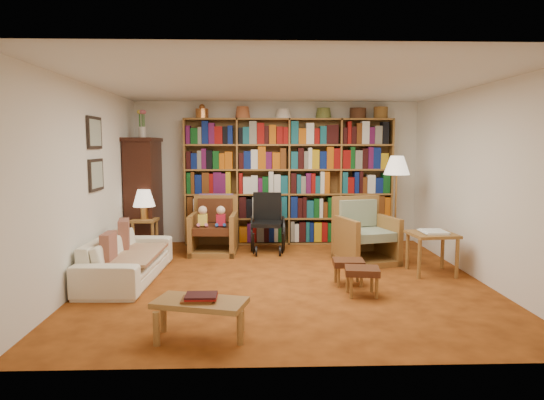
{
  "coord_description": "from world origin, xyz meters",
  "views": [
    {
      "loc": [
        -0.38,
        -6.14,
        1.74
      ],
      "look_at": [
        -0.15,
        0.6,
        0.97
      ],
      "focal_mm": 32.0,
      "sensor_mm": 36.0,
      "label": 1
    }
  ],
  "objects_px": {
    "sofa": "(127,258)",
    "coffee_table": "(200,305)",
    "floor_lamp": "(397,169)",
    "footstool_b": "(362,273)",
    "armchair_leather": "(214,229)",
    "armchair_sage": "(365,237)",
    "footstool_a": "(348,264)",
    "side_table_lamp": "(145,229)",
    "wheelchair": "(267,225)",
    "side_table_papers": "(432,239)"
  },
  "relations": [
    {
      "from": "armchair_sage",
      "to": "side_table_papers",
      "type": "xyz_separation_m",
      "value": [
        0.74,
        -0.76,
        0.11
      ]
    },
    {
      "from": "side_table_lamp",
      "to": "side_table_papers",
      "type": "distance_m",
      "value": 4.35
    },
    {
      "from": "armchair_sage",
      "to": "footstool_a",
      "type": "xyz_separation_m",
      "value": [
        -0.48,
        -1.25,
        -0.11
      ]
    },
    {
      "from": "floor_lamp",
      "to": "footstool_b",
      "type": "height_order",
      "value": "floor_lamp"
    },
    {
      "from": "sofa",
      "to": "floor_lamp",
      "type": "distance_m",
      "value": 4.36
    },
    {
      "from": "side_table_lamp",
      "to": "wheelchair",
      "type": "xyz_separation_m",
      "value": [
        1.96,
        0.17,
        0.02
      ]
    },
    {
      "from": "floor_lamp",
      "to": "coffee_table",
      "type": "distance_m",
      "value": 4.58
    },
    {
      "from": "side_table_lamp",
      "to": "footstool_b",
      "type": "xyz_separation_m",
      "value": [
        3.0,
        -2.24,
        -0.14
      ]
    },
    {
      "from": "sofa",
      "to": "armchair_leather",
      "type": "xyz_separation_m",
      "value": [
        0.99,
        1.57,
        0.1
      ]
    },
    {
      "from": "side_table_lamp",
      "to": "wheelchair",
      "type": "height_order",
      "value": "wheelchair"
    },
    {
      "from": "footstool_b",
      "to": "armchair_sage",
      "type": "bearing_deg",
      "value": 76.37
    },
    {
      "from": "footstool_b",
      "to": "coffee_table",
      "type": "distance_m",
      "value": 2.1
    },
    {
      "from": "sofa",
      "to": "coffee_table",
      "type": "height_order",
      "value": "sofa"
    },
    {
      "from": "armchair_sage",
      "to": "floor_lamp",
      "type": "bearing_deg",
      "value": 43.76
    },
    {
      "from": "sofa",
      "to": "coffee_table",
      "type": "relative_size",
      "value": 2.17
    },
    {
      "from": "sofa",
      "to": "footstool_a",
      "type": "bearing_deg",
      "value": -94.81
    },
    {
      "from": "wheelchair",
      "to": "side_table_papers",
      "type": "height_order",
      "value": "wheelchair"
    },
    {
      "from": "floor_lamp",
      "to": "footstool_b",
      "type": "distance_m",
      "value": 2.74
    },
    {
      "from": "wheelchair",
      "to": "footstool_a",
      "type": "relative_size",
      "value": 2.42
    },
    {
      "from": "armchair_sage",
      "to": "floor_lamp",
      "type": "distance_m",
      "value": 1.32
    },
    {
      "from": "side_table_papers",
      "to": "coffee_table",
      "type": "xyz_separation_m",
      "value": [
        -2.88,
        -2.13,
        -0.18
      ]
    },
    {
      "from": "wheelchair",
      "to": "armchair_leather",
      "type": "bearing_deg",
      "value": -176.48
    },
    {
      "from": "sofa",
      "to": "wheelchair",
      "type": "distance_m",
      "value": 2.48
    },
    {
      "from": "wheelchair",
      "to": "floor_lamp",
      "type": "relative_size",
      "value": 0.61
    },
    {
      "from": "side_table_lamp",
      "to": "footstool_b",
      "type": "distance_m",
      "value": 3.75
    },
    {
      "from": "sofa",
      "to": "footstool_a",
      "type": "distance_m",
      "value": 2.85
    },
    {
      "from": "armchair_sage",
      "to": "coffee_table",
      "type": "xyz_separation_m",
      "value": [
        -2.14,
        -2.88,
        -0.06
      ]
    },
    {
      "from": "wheelchair",
      "to": "side_table_lamp",
      "type": "bearing_deg",
      "value": -174.93
    },
    {
      "from": "armchair_leather",
      "to": "footstool_a",
      "type": "relative_size",
      "value": 2.35
    },
    {
      "from": "footstool_b",
      "to": "floor_lamp",
      "type": "bearing_deg",
      "value": 65.53
    },
    {
      "from": "armchair_sage",
      "to": "footstool_b",
      "type": "bearing_deg",
      "value": -103.63
    },
    {
      "from": "footstool_a",
      "to": "coffee_table",
      "type": "distance_m",
      "value": 2.33
    },
    {
      "from": "side_table_lamp",
      "to": "side_table_papers",
      "type": "bearing_deg",
      "value": -17.51
    },
    {
      "from": "armchair_sage",
      "to": "armchair_leather",
      "type": "bearing_deg",
      "value": 163.81
    },
    {
      "from": "armchair_leather",
      "to": "side_table_papers",
      "type": "distance_m",
      "value": 3.38
    },
    {
      "from": "wheelchair",
      "to": "floor_lamp",
      "type": "bearing_deg",
      "value": -3.23
    },
    {
      "from": "floor_lamp",
      "to": "side_table_lamp",
      "type": "bearing_deg",
      "value": -179.2
    },
    {
      "from": "wheelchair",
      "to": "floor_lamp",
      "type": "xyz_separation_m",
      "value": [
        2.08,
        -0.12,
        0.92
      ]
    },
    {
      "from": "side_table_lamp",
      "to": "armchair_leather",
      "type": "bearing_deg",
      "value": 6.3
    },
    {
      "from": "armchair_sage",
      "to": "footstool_a",
      "type": "bearing_deg",
      "value": -111.18
    },
    {
      "from": "armchair_sage",
      "to": "side_table_papers",
      "type": "bearing_deg",
      "value": -45.54
    },
    {
      "from": "armchair_leather",
      "to": "coffee_table",
      "type": "relative_size",
      "value": 1.04
    },
    {
      "from": "side_table_lamp",
      "to": "coffee_table",
      "type": "xyz_separation_m",
      "value": [
        1.27,
        -3.44,
        -0.11
      ]
    },
    {
      "from": "floor_lamp",
      "to": "footstool_a",
      "type": "distance_m",
      "value": 2.43
    },
    {
      "from": "footstool_b",
      "to": "footstool_a",
      "type": "bearing_deg",
      "value": 99.75
    },
    {
      "from": "wheelchair",
      "to": "footstool_a",
      "type": "height_order",
      "value": "wheelchair"
    },
    {
      "from": "armchair_sage",
      "to": "footstool_a",
      "type": "relative_size",
      "value": 2.49
    },
    {
      "from": "footstool_a",
      "to": "coffee_table",
      "type": "xyz_separation_m",
      "value": [
        -1.66,
        -1.63,
        0.04
      ]
    },
    {
      "from": "footstool_a",
      "to": "armchair_sage",
      "type": "bearing_deg",
      "value": 68.82
    },
    {
      "from": "footstool_b",
      "to": "armchair_leather",
      "type": "bearing_deg",
      "value": 128.97
    }
  ]
}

